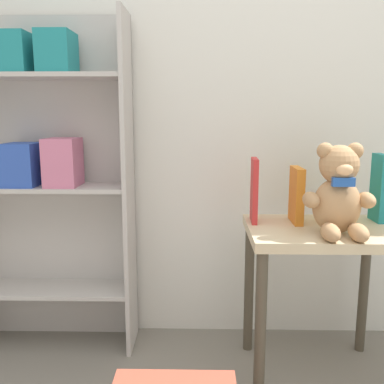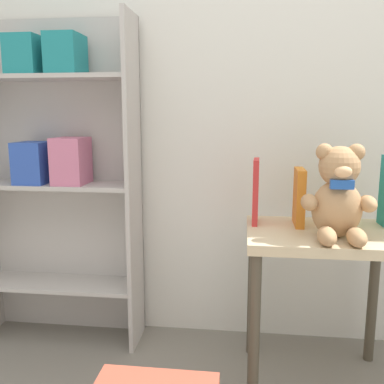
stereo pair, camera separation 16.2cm
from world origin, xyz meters
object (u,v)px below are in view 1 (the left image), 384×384
Objects in this scene: teddy_bear at (338,193)px; book_standing_teal at (379,188)px; book_standing_orange at (297,195)px; display_table at (320,255)px; book_standing_yellow at (338,189)px; bookshelf_side at (47,167)px; book_standing_red at (254,190)px.

book_standing_teal is (0.22, 0.19, -0.01)m from teddy_bear.
teddy_bear reaches higher than book_standing_orange.
display_table is 2.36× the size of book_standing_yellow.
display_table is 0.27m from book_standing_yellow.
display_table is 2.26× the size of book_standing_teal.
teddy_bear is at bearing -16.46° from bookshelf_side.
book_standing_red is (-0.24, 0.09, 0.23)m from display_table.
book_standing_teal reaches higher than book_standing_red.
book_standing_yellow is 0.96× the size of book_standing_teal.
bookshelf_side is at bearing 167.45° from display_table.
book_standing_orange is (-0.11, 0.17, -0.04)m from teddy_bear.
book_standing_yellow is at bearing 7.95° from book_standing_orange.
book_standing_red is at bearing 160.03° from display_table.
teddy_bear reaches higher than book_standing_red.
book_standing_teal is (1.35, -0.14, -0.06)m from bookshelf_side.
book_standing_yellow is at bearing 73.25° from teddy_bear.
display_table is 2.79× the size of book_standing_orange.
display_table is 0.27m from teddy_bear.
book_standing_red is 0.94× the size of book_standing_teal.
bookshelf_side is 5.36× the size of book_standing_teal.
book_standing_teal is at bearing 41.17° from teddy_bear.
bookshelf_side reaches higher than book_standing_teal.
bookshelf_side is at bearing 175.03° from book_standing_yellow.
bookshelf_side is 4.43× the size of teddy_bear.
bookshelf_side reaches higher than teddy_bear.
book_standing_yellow is at bearing 50.80° from display_table.
book_standing_red reaches higher than display_table.
teddy_bear reaches higher than book_standing_yellow.
book_standing_yellow is at bearing -179.81° from book_standing_teal.
book_standing_red is (0.86, -0.16, -0.07)m from bookshelf_side.
book_standing_yellow reaches higher than display_table.
bookshelf_side reaches higher than display_table.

